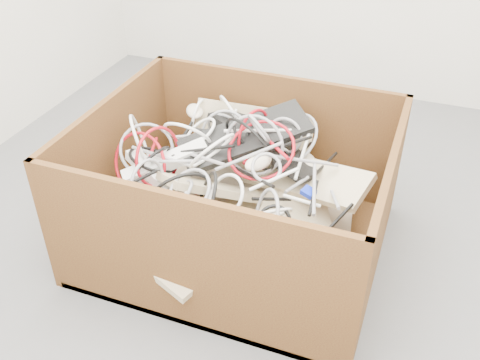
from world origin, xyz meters
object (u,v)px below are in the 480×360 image
(cardboard_box, at_px, (235,215))
(power_strip_left, at_px, (165,163))
(vga_plug, at_px, (309,192))
(power_strip_right, at_px, (151,172))

(cardboard_box, bearing_deg, power_strip_left, -164.45)
(power_strip_left, height_order, vga_plug, power_strip_left)
(cardboard_box, xyz_separation_m, vga_plug, (0.29, -0.05, 0.22))
(power_strip_left, bearing_deg, power_strip_right, -168.99)
(cardboard_box, distance_m, vga_plug, 0.37)
(cardboard_box, relative_size, power_strip_left, 3.33)
(power_strip_right, xyz_separation_m, vga_plug, (0.57, 0.07, 0.01))
(vga_plug, bearing_deg, cardboard_box, -169.90)
(vga_plug, bearing_deg, power_strip_right, -154.25)
(cardboard_box, xyz_separation_m, power_strip_right, (-0.28, -0.11, 0.20))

